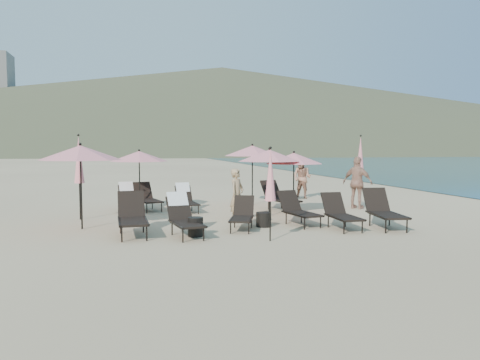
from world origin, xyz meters
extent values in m
plane|color=#D6BA8C|center=(0.00, 0.00, 0.00)|extent=(800.00, 800.00, 0.00)
cone|color=brown|center=(60.00, 300.00, 27.50)|extent=(690.00, 690.00, 55.00)
cone|color=brown|center=(190.00, 330.00, 16.00)|extent=(280.00, 280.00, 32.00)
cube|color=beige|center=(-45.00, 310.00, 19.00)|extent=(18.00, 16.00, 38.00)
cube|color=black|center=(-4.34, -0.26, 0.39)|extent=(0.73, 1.36, 0.06)
cube|color=black|center=(-4.37, 0.64, 0.72)|extent=(0.71, 0.53, 0.69)
cylinder|color=black|center=(-4.61, -0.82, 0.19)|extent=(0.04, 0.04, 0.38)
cylinder|color=black|center=(-4.65, 0.32, 0.19)|extent=(0.04, 0.04, 0.38)
cylinder|color=black|center=(-4.03, -0.80, 0.19)|extent=(0.04, 0.04, 0.38)
cylinder|color=black|center=(-4.07, 0.34, 0.19)|extent=(0.04, 0.04, 0.38)
cube|color=black|center=(-4.67, -0.21, 0.40)|extent=(0.09, 1.50, 0.04)
cube|color=black|center=(-4.01, -0.19, 0.40)|extent=(0.09, 1.50, 0.04)
cube|color=black|center=(-3.04, -0.68, 0.35)|extent=(0.78, 1.26, 0.05)
cube|color=black|center=(-3.16, 0.11, 0.64)|extent=(0.67, 0.54, 0.61)
cylinder|color=black|center=(-3.22, -1.20, 0.17)|extent=(0.04, 0.04, 0.34)
cylinder|color=black|center=(-3.37, -0.20, 0.17)|extent=(0.04, 0.04, 0.34)
cylinder|color=black|center=(-2.71, -1.13, 0.17)|extent=(0.04, 0.04, 0.34)
cylinder|color=black|center=(-2.86, -0.12, 0.17)|extent=(0.04, 0.04, 0.34)
cube|color=black|center=(-3.34, -0.67, 0.36)|extent=(0.24, 1.33, 0.04)
cube|color=black|center=(-2.75, -0.58, 0.36)|extent=(0.24, 1.33, 0.04)
cube|color=white|center=(-3.18, 0.25, 0.87)|extent=(0.57, 0.36, 0.37)
cube|color=black|center=(-1.51, -0.05, 0.32)|extent=(0.89, 1.21, 0.05)
cube|color=black|center=(-1.27, 0.64, 0.58)|extent=(0.67, 0.58, 0.56)
cylinder|color=black|center=(-1.88, -0.40, 0.15)|extent=(0.03, 0.03, 0.31)
cylinder|color=black|center=(-1.57, 0.48, 0.15)|extent=(0.03, 0.03, 0.31)
cylinder|color=black|center=(-1.44, -0.56, 0.15)|extent=(0.03, 0.03, 0.31)
cylinder|color=black|center=(-1.13, 0.32, 0.15)|extent=(0.03, 0.03, 0.31)
cube|color=black|center=(-1.75, 0.08, 0.33)|extent=(0.44, 1.16, 0.04)
cube|color=black|center=(-1.24, -0.10, 0.33)|extent=(0.44, 1.16, 0.04)
cube|color=black|center=(0.37, 0.24, 0.34)|extent=(0.80, 1.27, 0.05)
cube|color=black|center=(0.23, 1.02, 0.64)|extent=(0.68, 0.54, 0.61)
cylinder|color=black|center=(0.20, -0.29, 0.17)|extent=(0.04, 0.04, 0.33)
cylinder|color=black|center=(0.03, 0.71, 0.17)|extent=(0.04, 0.04, 0.33)
cylinder|color=black|center=(0.70, -0.20, 0.17)|extent=(0.04, 0.04, 0.33)
cylinder|color=black|center=(0.53, 0.80, 0.17)|extent=(0.04, 0.04, 0.33)
cube|color=black|center=(0.07, 0.24, 0.35)|extent=(0.27, 1.32, 0.04)
cube|color=black|center=(0.65, 0.34, 0.35)|extent=(0.27, 1.32, 0.04)
cube|color=black|center=(1.22, -0.64, 0.35)|extent=(0.64, 1.20, 0.05)
cube|color=black|center=(1.24, 0.15, 0.64)|extent=(0.62, 0.46, 0.61)
cylinder|color=black|center=(0.95, -1.13, 0.17)|extent=(0.04, 0.04, 0.34)
cylinder|color=black|center=(0.98, -0.11, 0.17)|extent=(0.04, 0.04, 0.34)
cylinder|color=black|center=(1.46, -1.14, 0.17)|extent=(0.04, 0.04, 0.34)
cylinder|color=black|center=(1.49, -0.13, 0.17)|extent=(0.04, 0.04, 0.34)
cube|color=black|center=(0.92, -0.59, 0.36)|extent=(0.08, 1.33, 0.04)
cube|color=black|center=(1.52, -0.60, 0.36)|extent=(0.08, 1.33, 0.04)
cube|color=black|center=(2.42, -0.80, 0.38)|extent=(0.88, 1.41, 0.05)
cube|color=black|center=(2.55, 0.08, 0.71)|extent=(0.75, 0.60, 0.68)
cylinder|color=black|center=(2.05, -1.30, 0.19)|extent=(0.04, 0.04, 0.37)
cylinder|color=black|center=(2.22, -0.18, 0.19)|extent=(0.04, 0.04, 0.37)
cylinder|color=black|center=(2.61, -1.39, 0.19)|extent=(0.04, 0.04, 0.37)
cylinder|color=black|center=(2.79, -0.27, 0.19)|extent=(0.04, 0.04, 0.37)
cube|color=black|center=(2.10, -0.70, 0.40)|extent=(0.27, 1.47, 0.04)
cube|color=black|center=(2.75, -0.80, 0.40)|extent=(0.27, 1.47, 0.04)
cube|color=black|center=(-4.34, 4.38, 0.32)|extent=(0.75, 1.18, 0.05)
cube|color=black|center=(-4.46, 5.11, 0.59)|extent=(0.63, 0.51, 0.57)
cylinder|color=black|center=(-4.49, 3.89, 0.16)|extent=(0.03, 0.03, 0.31)
cylinder|color=black|center=(-4.65, 4.82, 0.16)|extent=(0.03, 0.03, 0.31)
cylinder|color=black|center=(-4.02, 3.97, 0.16)|extent=(0.03, 0.03, 0.31)
cylinder|color=black|center=(-4.18, 4.90, 0.16)|extent=(0.03, 0.03, 0.31)
cube|color=black|center=(-4.61, 4.38, 0.33)|extent=(0.25, 1.22, 0.04)
cube|color=black|center=(-4.07, 4.47, 0.33)|extent=(0.25, 1.22, 0.04)
cube|color=white|center=(-4.48, 5.24, 0.81)|extent=(0.53, 0.34, 0.34)
cube|color=black|center=(-3.69, 4.45, 0.35)|extent=(0.90, 1.32, 0.05)
cube|color=black|center=(-3.89, 5.23, 0.65)|extent=(0.71, 0.59, 0.62)
cylinder|color=black|center=(-3.82, 3.90, 0.17)|extent=(0.04, 0.04, 0.34)
cylinder|color=black|center=(-4.07, 4.89, 0.17)|extent=(0.04, 0.04, 0.34)
cylinder|color=black|center=(-3.32, 4.02, 0.17)|extent=(0.04, 0.04, 0.34)
cylinder|color=black|center=(-3.57, 5.02, 0.17)|extent=(0.04, 0.04, 0.34)
cube|color=black|center=(-3.99, 4.42, 0.36)|extent=(0.37, 1.32, 0.04)
cube|color=black|center=(-3.41, 4.57, 0.36)|extent=(0.37, 1.32, 0.04)
cube|color=black|center=(-2.45, 3.65, 0.32)|extent=(0.66, 1.13, 0.05)
cube|color=black|center=(-2.51, 4.38, 0.58)|extent=(0.60, 0.46, 0.56)
cylinder|color=black|center=(-2.64, 3.18, 0.15)|extent=(0.03, 0.03, 0.31)
cylinder|color=black|center=(-2.72, 4.11, 0.15)|extent=(0.03, 0.03, 0.31)
cylinder|color=black|center=(-2.17, 3.22, 0.15)|extent=(0.03, 0.03, 0.31)
cylinder|color=black|center=(-2.26, 4.15, 0.15)|extent=(0.03, 0.03, 0.31)
cube|color=black|center=(-2.72, 3.67, 0.33)|extent=(0.15, 1.22, 0.04)
cube|color=black|center=(-2.18, 3.72, 0.33)|extent=(0.15, 1.22, 0.04)
cube|color=white|center=(-2.53, 4.51, 0.80)|extent=(0.51, 0.30, 0.34)
cube|color=black|center=(0.86, 3.33, 0.37)|extent=(0.96, 1.40, 0.05)
cube|color=black|center=(0.65, 4.16, 0.69)|extent=(0.76, 0.63, 0.66)
cylinder|color=black|center=(0.73, 2.74, 0.18)|extent=(0.04, 0.04, 0.36)
cylinder|color=black|center=(0.45, 3.80, 0.18)|extent=(0.04, 0.04, 0.36)
cylinder|color=black|center=(1.27, 2.88, 0.18)|extent=(0.04, 0.04, 0.36)
cylinder|color=black|center=(0.99, 3.94, 0.18)|extent=(0.04, 0.04, 0.36)
cube|color=black|center=(0.54, 3.30, 0.38)|extent=(0.40, 1.40, 0.04)
cube|color=black|center=(1.16, 3.46, 0.38)|extent=(0.40, 1.40, 0.04)
cylinder|color=black|center=(-5.68, 1.25, 1.10)|extent=(0.05, 0.05, 2.19)
cone|color=pink|center=(-5.68, 1.25, 2.09)|extent=(2.19, 2.19, 0.40)
sphere|color=black|center=(-5.68, 1.25, 2.32)|extent=(0.08, 0.08, 0.08)
cylinder|color=black|center=(0.01, 2.31, 1.03)|extent=(0.04, 0.04, 2.06)
cone|color=pink|center=(0.01, 2.31, 1.96)|extent=(2.06, 2.06, 0.37)
sphere|color=black|center=(0.01, 2.31, 2.18)|extent=(0.08, 0.08, 0.08)
cylinder|color=black|center=(0.87, 2.39, 0.98)|extent=(0.04, 0.04, 1.96)
cone|color=pink|center=(0.87, 2.39, 1.87)|extent=(1.96, 1.96, 0.35)
sphere|color=black|center=(0.87, 2.39, 2.07)|extent=(0.07, 0.07, 0.07)
cylinder|color=black|center=(-4.02, 4.77, 1.00)|extent=(0.04, 0.04, 2.00)
cone|color=pink|center=(-4.02, 4.77, 1.91)|extent=(2.00, 2.00, 0.36)
sphere|color=black|center=(-4.02, 4.77, 2.12)|extent=(0.08, 0.08, 0.08)
cylinder|color=black|center=(0.25, 5.24, 1.10)|extent=(0.05, 0.05, 2.19)
cone|color=pink|center=(0.25, 5.24, 2.09)|extent=(2.19, 2.19, 0.40)
sphere|color=black|center=(0.25, 5.24, 2.32)|extent=(0.08, 0.08, 0.08)
cylinder|color=black|center=(-1.16, -1.51, 0.48)|extent=(0.04, 0.04, 0.97)
cone|color=pink|center=(-1.16, -1.51, 1.58)|extent=(0.26, 0.26, 1.23)
sphere|color=black|center=(-1.16, -1.51, 2.23)|extent=(0.06, 0.06, 0.06)
cylinder|color=black|center=(4.13, 3.98, 0.58)|extent=(0.04, 0.04, 1.15)
cone|color=pink|center=(4.13, 3.98, 1.89)|extent=(0.31, 0.31, 1.47)
sphere|color=black|center=(4.13, 3.98, 2.66)|extent=(0.07, 0.07, 0.07)
cylinder|color=black|center=(-5.87, 3.00, 0.57)|extent=(0.04, 0.04, 1.13)
cone|color=pink|center=(-5.87, 3.00, 1.85)|extent=(0.31, 0.31, 1.44)
sphere|color=black|center=(-5.87, 3.00, 2.60)|extent=(0.07, 0.07, 0.07)
cylinder|color=black|center=(-2.81, -0.51, 0.24)|extent=(0.39, 0.39, 0.48)
cylinder|color=black|center=(-0.75, 0.42, 0.20)|extent=(0.43, 0.43, 0.41)
imported|color=tan|center=(-1.22, 1.67, 0.79)|extent=(0.67, 0.68, 1.59)
imported|color=#AF765A|center=(2.93, 6.89, 0.89)|extent=(1.07, 1.10, 1.78)
imported|color=tan|center=(3.64, 3.25, 0.95)|extent=(1.05, 1.15, 1.89)
camera|label=1|loc=(-4.51, -12.06, 2.27)|focal=35.00mm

